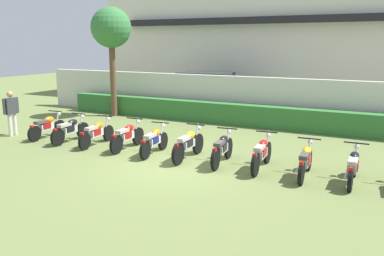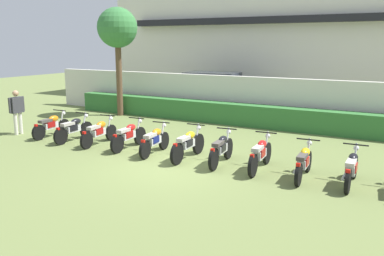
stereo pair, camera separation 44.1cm
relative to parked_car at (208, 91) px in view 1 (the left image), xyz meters
name	(u,v)px [view 1 (the left image)]	position (x,y,z in m)	size (l,w,h in m)	color
ground	(173,167)	(3.48, -9.78, -0.94)	(60.00, 60.00, 0.00)	olive
building	(303,27)	(3.48, 5.66, 3.37)	(23.80, 6.50, 8.61)	silver
compound_wall	(256,100)	(3.48, -2.66, 0.05)	(22.61, 0.30, 1.98)	silver
hedge_row	(250,115)	(3.48, -3.36, -0.49)	(18.09, 0.70, 0.88)	#337033
parked_car	(208,91)	(0.00, 0.00, 0.00)	(4.64, 2.39, 1.89)	navy
tree_near_inspector	(111,30)	(-3.02, -4.00, 3.04)	(1.84, 1.84, 4.99)	brown
motorcycle_in_row_0	(47,126)	(-2.31, -8.83, -0.50)	(0.60, 1.80, 0.94)	black
motorcycle_in_row_1	(70,130)	(-1.12, -8.90, -0.49)	(0.60, 1.85, 0.95)	black
motorcycle_in_row_2	(97,133)	(0.00, -8.84, -0.50)	(0.60, 1.90, 0.94)	black
motorcycle_in_row_3	(127,136)	(1.24, -8.81, -0.49)	(0.60, 1.87, 0.96)	black
motorcycle_in_row_4	(154,141)	(2.33, -8.92, -0.50)	(0.60, 1.80, 0.94)	black
motorcycle_in_row_5	(188,144)	(3.51, -8.89, -0.48)	(0.60, 1.97, 0.98)	black
motorcycle_in_row_6	(222,149)	(4.60, -8.90, -0.48)	(0.60, 1.87, 0.97)	black
motorcycle_in_row_7	(262,153)	(5.75, -8.87, -0.48)	(0.60, 1.94, 0.97)	black
motorcycle_in_row_8	(305,161)	(6.96, -9.00, -0.50)	(0.60, 1.83, 0.94)	black
motorcycle_in_row_9	(353,166)	(8.10, -8.95, -0.50)	(0.60, 1.80, 0.94)	black
inspector_person	(11,110)	(-3.72, -9.14, 0.05)	(0.22, 0.67, 1.67)	silver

